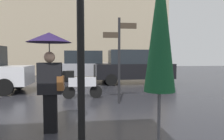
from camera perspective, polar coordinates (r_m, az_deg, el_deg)
name	(u,v)px	position (r m, az deg, el deg)	size (l,w,h in m)	color
folded_patio_umbrella_near	(160,34)	(2.38, 13.06, 9.54)	(0.44, 0.44, 2.60)	black
pedestrian_with_umbrella	(50,59)	(4.25, -16.68, 2.96)	(0.86, 0.86, 1.98)	black
parked_scooter	(81,83)	(7.62, -8.48, -3.60)	(1.43, 0.32, 1.23)	black
parked_car_left	(86,65)	(13.65, -7.15, 1.30)	(4.23, 1.99, 1.90)	gray
parked_car_right	(133,67)	(11.89, 5.72, 0.92)	(4.33, 1.89, 1.90)	black
street_signpost	(119,52)	(6.68, 2.03, 5.06)	(1.08, 0.08, 2.75)	black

